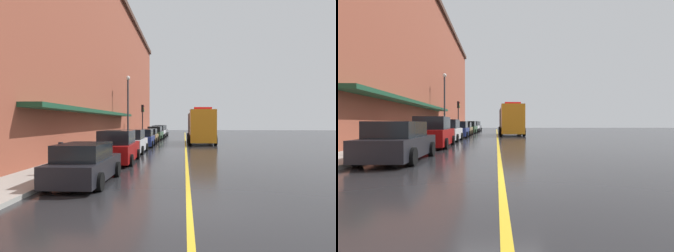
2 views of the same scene
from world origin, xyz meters
TOP-DOWN VIEW (x-y plane):
  - ground_plane at (0.00, 25.00)m, footprint 112.00×112.00m
  - sidewalk_left at (-6.20, 25.00)m, footprint 2.40×70.00m
  - lane_center_stripe at (0.00, 25.00)m, footprint 0.16×70.00m
  - brick_building_left at (-12.97, 24.00)m, footprint 12.32×64.00m
  - parked_car_0 at (-3.91, 3.33)m, footprint 2.08×4.53m
  - parked_car_1 at (-3.94, 9.26)m, footprint 2.25×4.94m
  - parked_car_2 at (-4.04, 14.84)m, footprint 2.03×4.36m
  - parked_car_3 at (-3.97, 20.71)m, footprint 2.08×4.30m
  - parked_car_4 at (-4.05, 26.05)m, footprint 2.05×4.44m
  - parked_car_5 at (-3.96, 32.02)m, footprint 2.14×4.40m
  - parked_car_6 at (-3.98, 37.57)m, footprint 2.14×4.30m
  - parked_car_7 at (-3.99, 42.85)m, footprint 2.24×4.78m
  - utility_truck at (1.64, 25.78)m, footprint 2.95×9.09m
  - parking_meter_0 at (-5.35, 32.39)m, footprint 0.14×0.18m
  - parking_meter_1 at (-5.35, 4.56)m, footprint 0.14×0.18m
  - parking_meter_2 at (-5.35, 16.96)m, footprint 0.14×0.18m
  - parking_meter_3 at (-5.35, 21.98)m, footprint 0.14×0.18m
  - street_lamp_left at (-5.95, 23.37)m, footprint 0.44×0.44m
  - traffic_light_near at (-5.29, 29.72)m, footprint 0.38×0.36m

SIDE VIEW (x-z plane):
  - ground_plane at x=0.00m, z-range 0.00..0.00m
  - lane_center_stripe at x=0.00m, z-range 0.00..0.01m
  - sidewalk_left at x=-6.20m, z-range 0.00..0.15m
  - parked_car_0 at x=-3.91m, z-range -0.04..1.49m
  - parked_car_4 at x=-4.05m, z-range -0.04..1.54m
  - parked_car_3 at x=-3.97m, z-range -0.05..1.61m
  - parked_car_5 at x=-3.96m, z-range -0.06..1.70m
  - parked_car_2 at x=-4.04m, z-range -0.06..1.71m
  - parked_car_6 at x=-3.98m, z-range -0.06..1.75m
  - parked_car_7 at x=-3.99m, z-range -0.06..1.77m
  - parked_car_1 at x=-3.94m, z-range -0.06..1.79m
  - parking_meter_0 at x=-5.35m, z-range 0.39..1.72m
  - parking_meter_1 at x=-5.35m, z-range 0.39..1.72m
  - parking_meter_2 at x=-5.35m, z-range 0.39..1.72m
  - parking_meter_3 at x=-5.35m, z-range 0.39..1.72m
  - utility_truck at x=1.64m, z-range -0.09..3.72m
  - traffic_light_near at x=-5.29m, z-range 1.01..5.31m
  - street_lamp_left at x=-5.95m, z-range 0.93..7.87m
  - brick_building_left at x=-12.97m, z-range 0.01..17.03m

